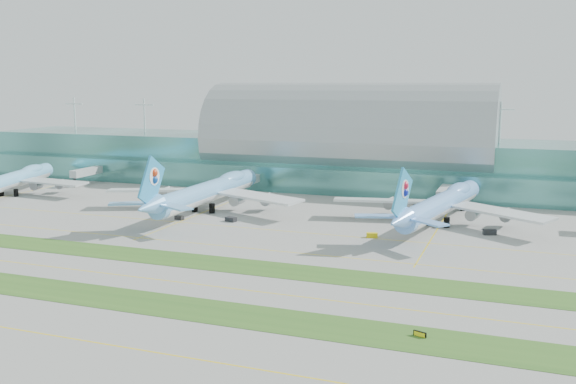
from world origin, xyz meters
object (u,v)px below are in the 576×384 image
at_px(terminal, 349,152).
at_px(airliner_c, 442,202).
at_px(airliner_b, 209,190).
at_px(airliner_a, 13,179).
at_px(taxiway_sign_east, 420,334).

distance_m(terminal, airliner_c, 78.05).
bearing_deg(terminal, airliner_b, -114.59).
bearing_deg(airliner_a, taxiway_sign_east, -43.87).
xyz_separation_m(airliner_a, airliner_c, (163.34, 4.01, 0.46)).
xyz_separation_m(airliner_b, taxiway_sign_east, (85.14, -88.00, -6.46)).
bearing_deg(airliner_a, airliner_b, -17.19).
relative_size(airliner_b, taxiway_sign_east, 34.50).
xyz_separation_m(terminal, airliner_a, (-116.95, -66.32, -8.07)).
xyz_separation_m(airliner_a, airliner_b, (86.00, -1.31, 0.81)).
bearing_deg(airliner_c, terminal, 137.39).
xyz_separation_m(terminal, taxiway_sign_east, (54.20, -155.63, -13.72)).
distance_m(terminal, airliner_a, 134.68).
height_order(terminal, airliner_c, terminal).
relative_size(airliner_a, airliner_b, 0.87).
distance_m(terminal, taxiway_sign_east, 165.36).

